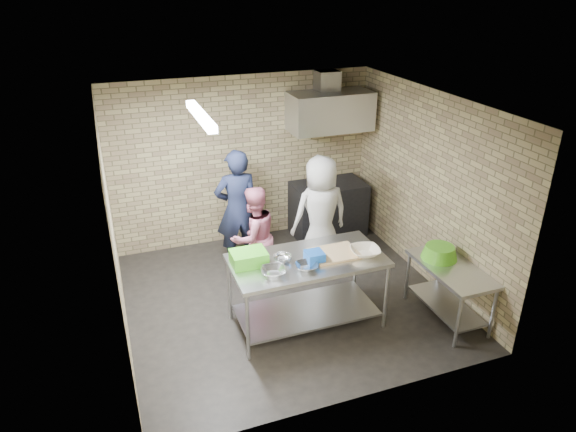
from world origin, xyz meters
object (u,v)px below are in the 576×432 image
Objects in this scene: green_crate at (249,258)px; woman_pink at (254,237)px; prep_table at (307,291)px; bottle_red at (328,113)px; side_counter at (448,292)px; woman_white at (320,214)px; blue_tub at (315,257)px; green_basin at (440,252)px; bottle_green at (350,112)px; stove at (328,209)px; man_navy at (237,209)px.

woman_pink is at bearing 70.61° from green_crate.
prep_table is 10.40× the size of bottle_red.
bottle_red is (-0.40, 2.99, 1.65)m from side_counter.
prep_table is at bearing -118.33° from bottle_red.
bottle_red reaches higher than woman_white.
prep_table is 0.55m from blue_tub.
green_crate is at bearing 171.15° from green_basin.
bottle_green is (0.02, 2.74, 1.18)m from green_basin.
prep_table is at bearing 59.25° from woman_white.
green_crate is 0.24× the size of woman_white.
stove is 5.77× the size of blue_tub.
bottle_green is at bearing -165.42° from woman_pink.
green_basin is 2.93m from man_navy.
prep_table is at bearing 104.84° from man_navy.
blue_tub is 1.33m from woman_pink.
stove is at bearing 62.13° from blue_tub.
woman_white is at bearing -117.03° from bottle_red.
man_navy is at bearing 133.56° from side_counter.
prep_table is 1.07× the size of woman_white.
man_navy reaches higher than side_counter.
man_navy reaches higher than woman_white.
woman_pink is at bearing 106.70° from prep_table.
side_counter is 1.00× the size of stove.
blue_tub is 1.39× the size of bottle_green.
prep_table is 9.00× the size of blue_tub.
blue_tub is at bearing -116.52° from bottle_red.
man_navy is 0.64m from woman_pink.
bottle_green is at bearing 44.10° from green_crate.
side_counter is 2.88× the size of green_crate.
bottle_red is 2.20m from man_navy.
man_navy is at bearing -163.86° from stove.
man_navy is at bearing -25.15° from woman_white.
stove is at bearing -164.17° from woman_pink.
man_navy is (-2.13, 2.01, 0.08)m from green_basin.
woman_pink is at bearing 107.54° from blue_tub.
green_basin is 2.56× the size of bottle_red.
green_crate reaches higher than side_counter.
prep_table is at bearing 116.57° from blue_tub.
prep_table is 1.03× the size of man_navy.
side_counter is at bearing 123.37° from woman_pink.
bottle_green is at bearing 56.82° from blue_tub.
green_basin is 1.82m from woman_white.
bottle_green is at bearing 0.00° from bottle_red.
green_crate is 3.28m from bottle_red.
green_basin is at bearing 94.57° from side_counter.
bottle_red is 0.40m from bottle_green.
green_basin reaches higher than stove.
woman_white reaches higher than prep_table.
side_counter is 5.77× the size of blue_tub.
man_navy is (-2.15, -0.73, -1.10)m from bottle_green.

